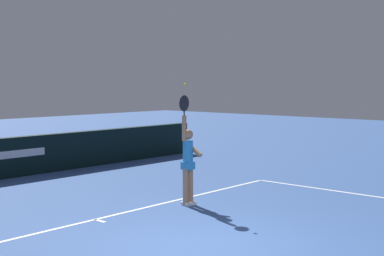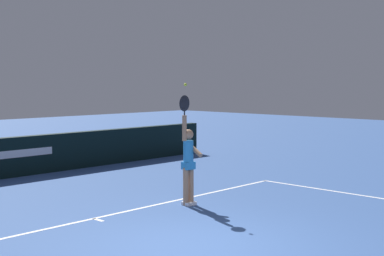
% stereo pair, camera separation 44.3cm
% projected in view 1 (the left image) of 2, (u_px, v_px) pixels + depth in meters
% --- Properties ---
extents(ground_plane, '(60.00, 60.00, 0.00)m').
position_uv_depth(ground_plane, '(204.00, 248.00, 8.59)').
color(ground_plane, '#32528E').
extents(court_lines, '(11.22, 6.00, 0.00)m').
position_uv_depth(court_lines, '(215.00, 251.00, 8.45)').
color(court_lines, white).
rests_on(court_lines, ground).
extents(tennis_player, '(0.43, 0.48, 2.35)m').
position_uv_depth(tennis_player, '(188.00, 160.00, 11.54)').
color(tennis_player, '#A77C5C').
rests_on(tennis_player, ground).
extents(tennis_ball, '(0.06, 0.06, 0.06)m').
position_uv_depth(tennis_ball, '(185.00, 85.00, 11.37)').
color(tennis_ball, '#CEE12C').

